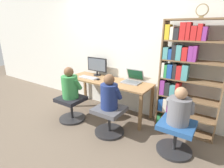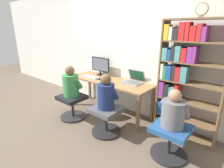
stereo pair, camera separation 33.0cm
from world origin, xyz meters
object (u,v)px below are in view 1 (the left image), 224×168
at_px(person_near_shelf, 179,109).
at_px(office_chair_right, 109,118).
at_px(person_at_laptop, 109,94).
at_px(laptop, 132,80).
at_px(office_chair_side, 176,135).
at_px(person_at_monitor, 70,85).
at_px(bookshelf, 182,77).
at_px(keyboard, 88,77).
at_px(desk_clock, 202,10).
at_px(desktop_monitor, 97,66).
at_px(office_chair_left, 71,107).

bearing_deg(person_near_shelf, office_chair_right, -172.49).
bearing_deg(person_at_laptop, laptop, 89.34).
distance_m(laptop, office_chair_side, 1.34).
xyz_separation_m(person_at_monitor, bookshelf, (1.80, 0.76, 0.26)).
relative_size(keyboard, person_near_shelf, 0.79).
bearing_deg(desk_clock, person_near_shelf, -93.02).
xyz_separation_m(desktop_monitor, person_near_shelf, (1.95, -0.67, -0.24)).
xyz_separation_m(desk_clock, person_near_shelf, (-0.03, -0.54, -1.28)).
bearing_deg(desktop_monitor, keyboard, -94.31).
relative_size(office_chair_left, office_chair_right, 1.00).
xyz_separation_m(keyboard, office_chair_side, (1.97, -0.40, -0.45)).
bearing_deg(person_at_laptop, office_chair_side, 7.09).
bearing_deg(bookshelf, office_chair_right, -141.31).
relative_size(office_chair_right, person_at_monitor, 0.86).
height_order(keyboard, office_chair_right, keyboard).
relative_size(office_chair_left, office_chair_side, 1.00).
bearing_deg(office_chair_left, person_near_shelf, 5.00).
bearing_deg(person_at_laptop, person_at_monitor, -178.08).
xyz_separation_m(desktop_monitor, person_at_monitor, (0.01, -0.83, -0.21)).
bearing_deg(bookshelf, person_at_monitor, -156.95).
height_order(laptop, person_at_monitor, person_at_monitor).
height_order(person_at_laptop, person_near_shelf, person_at_laptop).
relative_size(office_chair_right, bookshelf, 0.27).
bearing_deg(keyboard, office_chair_right, -30.42).
bearing_deg(bookshelf, person_at_laptop, -141.47).
bearing_deg(office_chair_left, desk_clock, 19.78).
bearing_deg(person_at_monitor, office_chair_side, 4.77).
distance_m(person_at_monitor, person_at_laptop, 0.87).
relative_size(desktop_monitor, office_chair_left, 1.02).
distance_m(keyboard, person_at_laptop, 1.05).
height_order(office_chair_right, person_at_monitor, person_at_monitor).
bearing_deg(laptop, desk_clock, -6.10).
xyz_separation_m(office_chair_right, bookshelf, (0.92, 0.74, 0.70)).
xyz_separation_m(office_chair_left, bookshelf, (1.80, 0.77, 0.70)).
xyz_separation_m(laptop, office_chair_left, (-0.88, -0.82, -0.49)).
xyz_separation_m(office_chair_right, desk_clock, (1.09, 0.68, 1.69)).
bearing_deg(person_near_shelf, office_chair_left, -175.00).
height_order(keyboard, person_near_shelf, person_near_shelf).
distance_m(person_at_monitor, person_near_shelf, 1.94).
relative_size(desktop_monitor, laptop, 1.45).
height_order(desktop_monitor, office_chair_side, desktop_monitor).
distance_m(office_chair_left, desk_clock, 2.69).
relative_size(office_chair_left, person_at_laptop, 0.88).
bearing_deg(office_chair_side, person_at_monitor, -175.23).
distance_m(desktop_monitor, person_at_laptop, 1.22).
height_order(desktop_monitor, person_at_monitor, desktop_monitor).
distance_m(laptop, bookshelf, 0.94).
height_order(desktop_monitor, person_near_shelf, desktop_monitor).
bearing_deg(bookshelf, laptop, 176.66).
bearing_deg(keyboard, desktop_monitor, 85.69).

